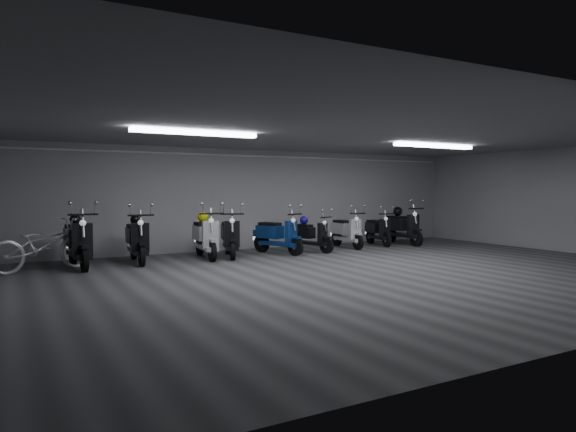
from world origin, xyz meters
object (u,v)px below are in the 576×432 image
helmet_4 (398,211)px  scooter_5 (310,230)px  scooter_6 (347,226)px  scooter_2 (206,230)px  helmet_2 (304,220)px  bicycle (42,239)px  helmet_1 (203,217)px  scooter_7 (378,225)px  helmet_0 (135,220)px  scooter_8 (403,222)px  helmet_3 (75,220)px  scooter_0 (78,234)px  scooter_1 (137,233)px  scooter_4 (278,229)px  scooter_3 (230,230)px

helmet_4 → scooter_5: bearing=-172.4°
scooter_6 → scooter_5: bearing=-164.9°
scooter_2 → helmet_2: 2.84m
bicycle → helmet_1: size_ratio=7.74×
scooter_6 → scooter_7: bearing=6.7°
helmet_4 → helmet_1: bearing=-179.3°
helmet_0 → scooter_8: bearing=-1.7°
helmet_1 → helmet_3: bearing=-178.4°
scooter_0 → scooter_2: 2.91m
helmet_0 → helmet_3: bearing=-173.7°
helmet_2 → helmet_4: helmet_4 is taller
scooter_6 → helmet_3: size_ratio=6.97×
helmet_2 → helmet_4: size_ratio=0.80×
scooter_5 → scooter_7: (2.62, 0.38, 0.01)m
scooter_1 → scooter_6: (5.95, 0.12, -0.07)m
scooter_6 → helmet_3: 7.26m
scooter_7 → scooter_8: scooter_8 is taller
bicycle → helmet_1: 3.68m
scooter_0 → scooter_7: scooter_0 is taller
helmet_0 → helmet_3: size_ratio=0.95×
helmet_0 → helmet_3: helmet_3 is taller
scooter_5 → helmet_1: 2.94m
scooter_2 → scooter_7: scooter_2 is taller
scooter_2 → scooter_6: (4.33, 0.18, -0.07)m
scooter_0 → scooter_6: (7.23, 0.28, -0.10)m
scooter_2 → helmet_1: bearing=90.0°
bicycle → helmet_0: 2.10m
scooter_2 → scooter_8: bearing=6.5°
scooter_4 → bicycle: 5.55m
scooter_8 → bicycle: bearing=-175.7°
scooter_4 → helmet_3: 4.89m
scooter_7 → helmet_1: (-5.50, 0.00, 0.39)m
scooter_0 → helmet_4: (9.25, 0.44, 0.27)m
helmet_4 → scooter_6: bearing=-175.5°
scooter_2 → helmet_2: bearing=7.5°
scooter_8 → helmet_0: (-7.94, 0.24, 0.28)m
scooter_0 → helmet_4: 9.27m
scooter_6 → bicycle: (-7.93, -0.41, 0.03)m
scooter_8 → scooter_1: bearing=-177.3°
scooter_0 → scooter_1: bearing=3.7°
scooter_6 → scooter_0: bearing=-174.7°
scooter_3 → helmet_3: 3.56m
scooter_2 → scooter_6: size_ratio=1.10×
scooter_5 → scooter_1: bearing=156.0°
helmet_2 → helmet_4: 3.53m
bicycle → helmet_0: bearing=-90.2°
scooter_4 → helmet_0: size_ratio=7.64×
scooter_6 → helmet_1: size_ratio=6.40×
scooter_7 → helmet_4: bearing=17.9°
scooter_2 → scooter_3: scooter_2 is taller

